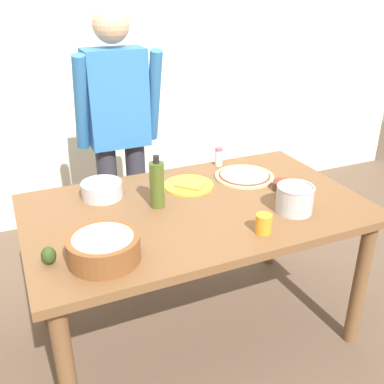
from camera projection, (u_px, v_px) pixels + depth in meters
The scene contains 14 objects.
ground at pixel (196, 328), 2.44m from camera, with size 8.00×8.00×0.00m, color brown.
wall_back at pixel (106, 47), 3.21m from camera, with size 5.60×0.10×2.60m, color silver.
dining_table at pixel (196, 222), 2.15m from camera, with size 1.60×0.96×0.76m.
person_cook at pixel (119, 130), 2.60m from camera, with size 0.49×0.25×1.62m.
pizza_raw_on_board at pixel (244, 176), 2.41m from camera, with size 0.32×0.32×0.02m.
plate_with_slice at pixel (189, 185), 2.31m from camera, with size 0.26×0.26×0.02m.
popcorn_bowl at pixel (103, 246), 1.68m from camera, with size 0.28×0.28×0.11m.
mixing_bowl_steel at pixel (102, 190), 2.18m from camera, with size 0.20×0.20×0.08m.
small_sauce_bowl at pixel (284, 185), 2.26m from camera, with size 0.11×0.11×0.06m.
olive_oil_bottle at pixel (157, 184), 2.06m from camera, with size 0.07×0.07×0.26m.
steel_pot at pixel (295, 198), 2.03m from camera, with size 0.17×0.17×0.13m.
cup_orange at pixel (264, 224), 1.87m from camera, with size 0.07×0.07×0.09m, color orange.
salt_shaker at pixel (219, 157), 2.56m from camera, with size 0.04×0.04×0.11m.
avocado at pixel (49, 255), 1.67m from camera, with size 0.06×0.06×0.07m, color #2D4219.
Camera 1 is at (-0.78, -1.71, 1.72)m, focal length 41.50 mm.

